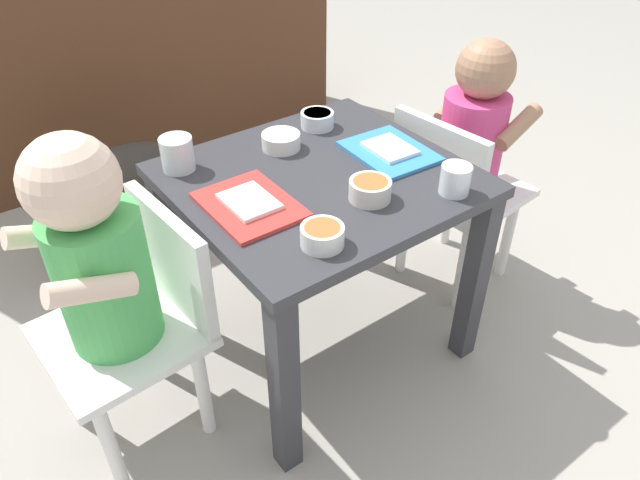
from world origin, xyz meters
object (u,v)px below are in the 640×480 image
object	(u,v)px
seated_child_left	(106,267)
cereal_bowl_left_side	(280,141)
water_cup_left	(455,181)
water_cup_right	(178,156)
cereal_bowl_right_side	(322,235)
food_tray_left	(249,204)
dining_table	(320,210)
dog	(109,182)
veggie_bowl_near	(317,119)
food_tray_right	(390,151)
seated_child_right	(468,143)
veggie_bowl_far	(370,189)

from	to	relation	value
seated_child_left	cereal_bowl_left_side	xyz separation A→B (m)	(0.45, 0.12, 0.06)
water_cup_left	water_cup_right	bearing A→B (deg)	134.26
seated_child_left	cereal_bowl_right_side	size ratio (longest dim) A/B	9.12
food_tray_left	cereal_bowl_right_side	distance (m)	0.18
food_tray_left	cereal_bowl_right_side	bearing A→B (deg)	-77.25
dining_table	seated_child_left	world-z (taller)	seated_child_left
cereal_bowl_left_side	dog	bearing A→B (deg)	113.62
water_cup_left	veggie_bowl_near	world-z (taller)	water_cup_left
seated_child_left	veggie_bowl_near	bearing A→B (deg)	15.50
cereal_bowl_right_side	cereal_bowl_left_side	world-z (taller)	cereal_bowl_right_side
food_tray_left	cereal_bowl_left_side	distance (m)	0.24
food_tray_right	water_cup_right	bearing A→B (deg)	152.26
food_tray_right	dining_table	bearing A→B (deg)	175.10
seated_child_left	cereal_bowl_left_side	bearing A→B (deg)	15.27
seated_child_right	water_cup_right	world-z (taller)	seated_child_right
seated_child_right	dining_table	bearing A→B (deg)	178.93
veggie_bowl_far	cereal_bowl_left_side	world-z (taller)	veggie_bowl_far
dining_table	veggie_bowl_near	bearing A→B (deg)	55.23
cereal_bowl_right_side	cereal_bowl_left_side	bearing A→B (deg)	68.10
food_tray_left	water_cup_right	xyz separation A→B (m)	(-0.04, 0.21, 0.02)
water_cup_right	cereal_bowl_right_side	size ratio (longest dim) A/B	0.92
food_tray_left	veggie_bowl_near	world-z (taller)	veggie_bowl_near
water_cup_left	cereal_bowl_left_side	bearing A→B (deg)	116.18
seated_child_left	dog	size ratio (longest dim) A/B	1.44
seated_child_right	water_cup_left	xyz separation A→B (m)	(-0.28, -0.20, 0.09)
water_cup_left	veggie_bowl_far	xyz separation A→B (m)	(-0.15, 0.08, -0.00)
veggie_bowl_near	water_cup_left	bearing A→B (deg)	-83.30
veggie_bowl_near	cereal_bowl_right_side	size ratio (longest dim) A/B	1.01
veggie_bowl_far	cereal_bowl_left_side	size ratio (longest dim) A/B	0.97
food_tray_left	water_cup_right	world-z (taller)	water_cup_right
seated_child_right	dog	xyz separation A→B (m)	(-0.69, 0.70, -0.20)
seated_child_left	veggie_bowl_far	world-z (taller)	seated_child_left
veggie_bowl_near	cereal_bowl_left_side	size ratio (longest dim) A/B	0.91
veggie_bowl_near	cereal_bowl_left_side	world-z (taller)	veggie_bowl_near
dining_table	seated_child_left	size ratio (longest dim) A/B	0.82
cereal_bowl_right_side	food_tray_left	bearing A→B (deg)	102.75
food_tray_right	water_cup_right	world-z (taller)	water_cup_right
dining_table	seated_child_right	world-z (taller)	seated_child_right
dog	cereal_bowl_left_side	world-z (taller)	cereal_bowl_left_side
water_cup_left	cereal_bowl_right_side	distance (m)	0.31
food_tray_left	veggie_bowl_near	xyz separation A→B (m)	(0.30, 0.19, 0.01)
food_tray_left	cereal_bowl_right_side	world-z (taller)	cereal_bowl_right_side
food_tray_right	veggie_bowl_near	distance (m)	0.20
seated_child_right	veggie_bowl_near	world-z (taller)	seated_child_right
dining_table	seated_child_right	bearing A→B (deg)	-1.07
food_tray_left	seated_child_left	bearing A→B (deg)	172.46
water_cup_left	food_tray_right	bearing A→B (deg)	88.42
seated_child_left	veggie_bowl_near	world-z (taller)	seated_child_left
water_cup_left	cereal_bowl_left_side	distance (m)	0.39
food_tray_right	water_cup_left	distance (m)	0.19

